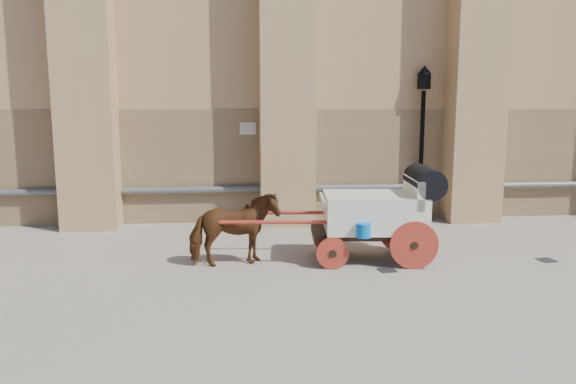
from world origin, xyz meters
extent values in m
plane|color=gray|center=(0.00, 0.00, 0.00)|extent=(90.00, 90.00, 0.00)
cube|color=olive|center=(2.00, 4.15, 1.50)|extent=(44.00, 0.35, 3.00)
cylinder|color=#59595B|center=(2.00, 3.88, 0.90)|extent=(42.00, 0.18, 0.18)
cube|color=beige|center=(-2.00, 3.97, 2.50)|extent=(0.42, 0.04, 0.32)
imported|color=brown|center=(-2.39, -0.05, 0.73)|extent=(1.85, 1.13, 1.45)
cube|color=black|center=(0.34, 0.09, 0.58)|extent=(2.39, 1.24, 0.13)
cube|color=white|center=(0.44, 0.08, 1.00)|extent=(2.10, 1.48, 0.73)
cube|color=white|center=(1.23, 0.01, 1.41)|extent=(0.27, 1.32, 0.58)
cube|color=white|center=(-0.44, 0.16, 1.26)|extent=(0.46, 1.18, 0.10)
cylinder|color=black|center=(1.43, -0.01, 1.62)|extent=(0.70, 1.36, 0.59)
cylinder|color=#AF3022|center=(1.07, -0.63, 0.47)|extent=(0.94, 0.14, 0.94)
cylinder|color=#AF3022|center=(1.18, 0.67, 0.47)|extent=(0.94, 0.14, 0.94)
cylinder|color=#AF3022|center=(-0.50, -0.49, 0.31)|extent=(0.63, 0.12, 0.63)
cylinder|color=#AF3022|center=(-0.39, 0.80, 0.31)|extent=(0.63, 0.12, 0.63)
cylinder|color=#AF3022|center=(-1.42, -0.23, 0.89)|extent=(2.51, 0.29, 0.07)
cylinder|color=#AF3022|center=(-1.34, 0.71, 0.89)|extent=(2.51, 0.29, 0.07)
cylinder|color=blue|center=(0.07, -0.62, 0.79)|extent=(0.27, 0.27, 0.27)
cylinder|color=black|center=(2.63, 3.75, 1.74)|extent=(0.12, 0.12, 3.48)
cone|color=black|center=(2.63, 3.75, 0.17)|extent=(0.35, 0.35, 0.35)
cube|color=black|center=(2.63, 3.75, 3.72)|extent=(0.27, 0.27, 0.41)
cone|color=black|center=(2.63, 3.75, 4.01)|extent=(0.39, 0.39, 0.23)
cube|color=black|center=(0.53, -0.69, 0.01)|extent=(0.36, 0.36, 0.01)
cube|color=black|center=(3.96, -0.32, 0.01)|extent=(0.36, 0.36, 0.01)
camera|label=1|loc=(-2.35, -10.84, 3.23)|focal=35.00mm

